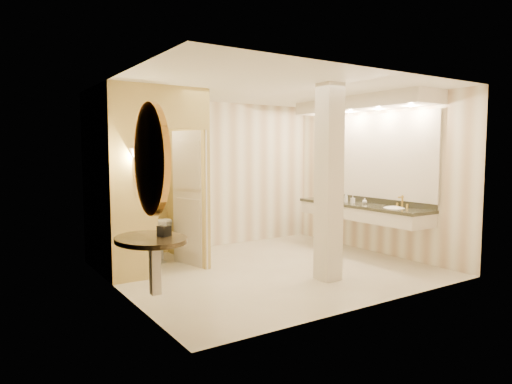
% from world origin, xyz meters
% --- Properties ---
extents(floor, '(4.50, 4.50, 0.00)m').
position_xyz_m(floor, '(0.00, 0.00, 0.00)').
color(floor, beige).
rests_on(floor, ground).
extents(ceiling, '(4.50, 4.50, 0.00)m').
position_xyz_m(ceiling, '(0.00, 0.00, 2.70)').
color(ceiling, white).
rests_on(ceiling, wall_back).
extents(wall_back, '(4.50, 0.02, 2.70)m').
position_xyz_m(wall_back, '(0.00, 2.00, 1.35)').
color(wall_back, white).
rests_on(wall_back, floor).
extents(wall_front, '(4.50, 0.02, 2.70)m').
position_xyz_m(wall_front, '(0.00, -2.00, 1.35)').
color(wall_front, white).
rests_on(wall_front, floor).
extents(wall_left, '(0.02, 4.00, 2.70)m').
position_xyz_m(wall_left, '(-2.25, 0.00, 1.35)').
color(wall_left, white).
rests_on(wall_left, floor).
extents(wall_right, '(0.02, 4.00, 2.70)m').
position_xyz_m(wall_right, '(2.25, 0.00, 1.35)').
color(wall_right, white).
rests_on(wall_right, floor).
extents(toilet_closet, '(1.50, 1.55, 2.70)m').
position_xyz_m(toilet_closet, '(-1.12, 0.97, 1.39)').
color(toilet_closet, '#E4CD77').
rests_on(toilet_closet, floor).
extents(wall_sconce, '(0.14, 0.14, 0.42)m').
position_xyz_m(wall_sconce, '(-1.93, 0.43, 1.73)').
color(wall_sconce, gold).
rests_on(wall_sconce, toilet_closet).
extents(vanity, '(0.75, 2.79, 2.09)m').
position_xyz_m(vanity, '(1.98, 0.01, 1.63)').
color(vanity, beige).
rests_on(vanity, floor).
extents(console_shelf, '(0.92, 0.92, 1.91)m').
position_xyz_m(console_shelf, '(-2.21, -0.98, 1.34)').
color(console_shelf, black).
rests_on(console_shelf, floor).
extents(pillar, '(0.29, 0.29, 2.70)m').
position_xyz_m(pillar, '(0.35, -0.90, 1.35)').
color(pillar, beige).
rests_on(pillar, floor).
extents(tissue_box, '(0.15, 0.15, 0.11)m').
position_xyz_m(tissue_box, '(-2.09, -0.99, 0.93)').
color(tissue_box, black).
rests_on(tissue_box, console_shelf).
extents(toilet, '(0.56, 0.77, 0.71)m').
position_xyz_m(toilet, '(-1.35, 1.50, 0.35)').
color(toilet, white).
rests_on(toilet, floor).
extents(soap_bottle_a, '(0.08, 0.08, 0.13)m').
position_xyz_m(soap_bottle_a, '(1.89, 0.17, 0.94)').
color(soap_bottle_a, beige).
rests_on(soap_bottle_a, vanity).
extents(soap_bottle_b, '(0.10, 0.10, 0.10)m').
position_xyz_m(soap_bottle_b, '(1.97, -0.04, 0.93)').
color(soap_bottle_b, silver).
rests_on(soap_bottle_b, vanity).
extents(soap_bottle_c, '(0.08, 0.08, 0.18)m').
position_xyz_m(soap_bottle_c, '(1.82, 0.27, 0.97)').
color(soap_bottle_c, '#C6B28C').
rests_on(soap_bottle_c, vanity).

